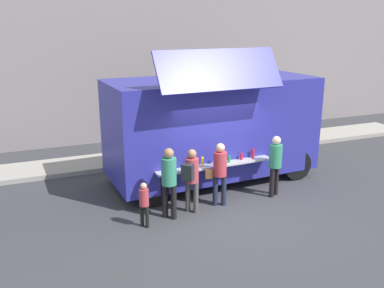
{
  "coord_description": "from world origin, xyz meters",
  "views": [
    {
      "loc": [
        -4.6,
        -8.61,
        4.57
      ],
      "look_at": [
        -0.35,
        1.78,
        1.3
      ],
      "focal_mm": 38.88,
      "sensor_mm": 36.0,
      "label": 1
    }
  ],
  "objects": [
    {
      "name": "ground_plane",
      "position": [
        0.0,
        0.0,
        0.0
      ],
      "size": [
        60.0,
        60.0,
        0.0
      ],
      "primitive_type": "plane",
      "color": "#38383D"
    },
    {
      "name": "curb_strip",
      "position": [
        -3.55,
        4.78,
        0.07
      ],
      "size": [
        28.0,
        1.6,
        0.15
      ],
      "primitive_type": "cube",
      "color": "#9E998E",
      "rests_on": "ground"
    },
    {
      "name": "building_behind",
      "position": [
        -2.55,
        8.68,
        4.07
      ],
      "size": [
        32.0,
        2.4,
        8.13
      ],
      "primitive_type": "cube",
      "color": "gray",
      "rests_on": "ground"
    },
    {
      "name": "food_truck_main",
      "position": [
        0.46,
        2.16,
        1.67
      ],
      "size": [
        6.15,
        3.37,
        3.97
      ],
      "rotation": [
        0.0,
        0.0,
        0.05
      ],
      "color": "#2C2D9A",
      "rests_on": "ground"
    },
    {
      "name": "trash_bin",
      "position": [
        4.67,
        4.48,
        0.49
      ],
      "size": [
        0.6,
        0.6,
        0.98
      ],
      "primitive_type": "cylinder",
      "color": "#2D5C35",
      "rests_on": "ground"
    },
    {
      "name": "customer_front_ordering",
      "position": [
        -0.17,
        0.37,
        0.99
      ],
      "size": [
        0.54,
        0.37,
        1.68
      ],
      "rotation": [
        0.0,
        0.0,
        1.2
      ],
      "color": "#1D253A",
      "rests_on": "ground"
    },
    {
      "name": "customer_mid_with_backpack",
      "position": [
        -1.0,
        0.23,
        1.01
      ],
      "size": [
        0.51,
        0.51,
        1.64
      ],
      "rotation": [
        0.0,
        0.0,
        0.78
      ],
      "color": "#4B4743",
      "rests_on": "ground"
    },
    {
      "name": "customer_rear_waiting",
      "position": [
        -1.61,
        0.15,
        1.06
      ],
      "size": [
        0.36,
        0.36,
        1.78
      ],
      "rotation": [
        0.0,
        0.0,
        0.77
      ],
      "color": "black",
      "rests_on": "ground"
    },
    {
      "name": "customer_extra_browsing",
      "position": [
        1.49,
        0.36,
        1.01
      ],
      "size": [
        0.35,
        0.35,
        1.7
      ],
      "rotation": [
        0.0,
        0.0,
        2.02
      ],
      "color": "black",
      "rests_on": "ground"
    },
    {
      "name": "child_near_queue",
      "position": [
        -2.3,
        -0.07,
        0.66
      ],
      "size": [
        0.22,
        0.22,
        1.1
      ],
      "rotation": [
        0.0,
        0.0,
        0.69
      ],
      "color": "black",
      "rests_on": "ground"
    }
  ]
}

